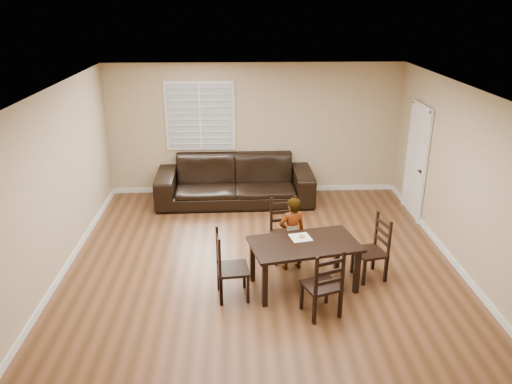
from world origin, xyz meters
TOP-DOWN VIEW (x-y plane):
  - ground at (0.00, 0.00)m, footprint 7.00×7.00m
  - room at (0.04, 0.18)m, footprint 6.04×7.04m
  - dining_table at (0.57, -0.33)m, footprint 1.63×1.14m
  - chair_near at (0.37, 0.61)m, footprint 0.50×0.48m
  - chair_far at (0.75, -1.10)m, footprint 0.55×0.53m
  - chair_left at (-0.55, -0.56)m, footprint 0.47×0.49m
  - chair_right at (1.68, -0.08)m, footprint 0.50×0.52m
  - child at (0.45, 0.20)m, footprint 0.49×0.39m
  - napkin at (0.53, -0.17)m, footprint 0.34×0.34m
  - donut at (0.55, -0.16)m, footprint 0.09×0.09m
  - sofa at (-0.41, 2.91)m, footprint 3.13×1.28m

SIDE VIEW (x-z plane):
  - ground at x=0.00m, z-range 0.00..0.00m
  - chair_right at x=1.68m, z-range -0.04..0.91m
  - chair_far at x=0.75m, z-range -0.04..0.92m
  - chair_near at x=0.37m, z-range -0.05..0.94m
  - chair_left at x=-0.55m, z-range -0.05..0.95m
  - sofa at x=-0.41m, z-range 0.00..0.91m
  - child at x=0.45m, z-range 0.00..1.17m
  - dining_table at x=0.57m, z-range 0.26..0.96m
  - napkin at x=0.53m, z-range 0.70..0.70m
  - donut at x=0.55m, z-range 0.70..0.74m
  - room at x=0.04m, z-range 0.45..3.17m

